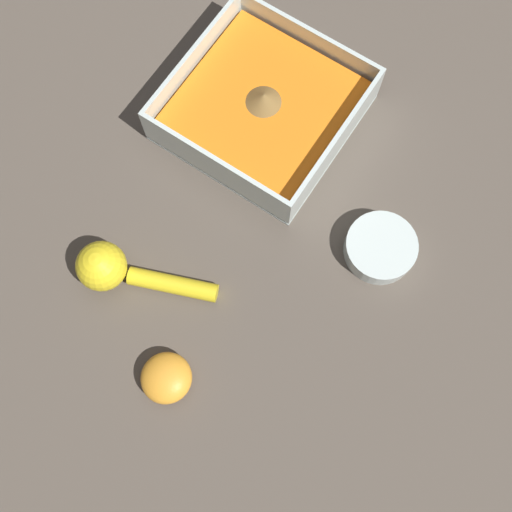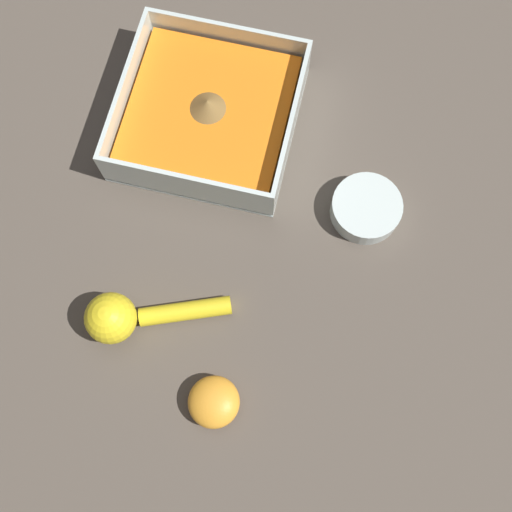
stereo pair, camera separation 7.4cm
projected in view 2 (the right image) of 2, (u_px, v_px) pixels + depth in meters
ground_plane at (205, 117)px, 0.84m from camera, size 4.00×4.00×0.00m
square_dish at (209, 115)px, 0.81m from camera, size 0.23×0.23×0.07m
spice_bowl at (366, 209)px, 0.78m from camera, size 0.09×0.09×0.03m
lemon_squeezer at (126, 317)px, 0.73m from camera, size 0.17×0.10×0.06m
lemon_half at (214, 402)px, 0.71m from camera, size 0.06×0.06×0.03m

